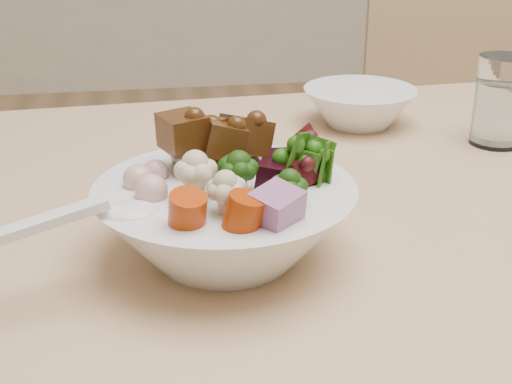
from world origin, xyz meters
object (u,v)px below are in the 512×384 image
water_glass (500,105)px  side_bowl (359,107)px  chair_far (453,146)px  food_bowl (227,216)px

water_glass → side_bowl: size_ratio=0.73×
chair_far → side_bowl: size_ratio=5.12×
water_glass → side_bowl: (-0.15, 0.11, -0.03)m
food_bowl → chair_far: bearing=53.4°
chair_far → water_glass: size_ratio=6.99×
chair_far → side_bowl: bearing=-121.9°
chair_far → water_glass: chair_far is taller
food_bowl → side_bowl: size_ratio=1.49×
chair_far → food_bowl: size_ratio=3.44×
chair_far → water_glass: (-0.21, -0.56, 0.27)m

